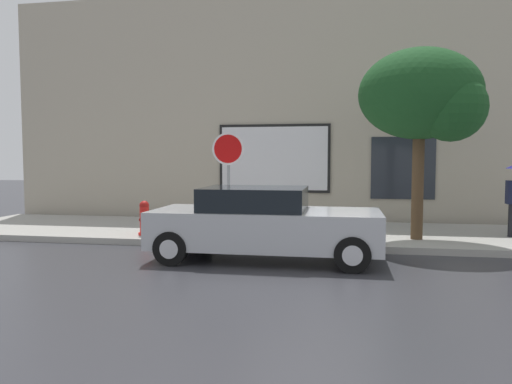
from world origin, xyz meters
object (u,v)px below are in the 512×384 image
object	(u,v)px
street_tree	(426,97)
stop_sign	(228,163)
parked_car	(264,224)
fire_hydrant	(144,218)

from	to	relation	value
street_tree	stop_sign	size ratio (longest dim) A/B	1.76
parked_car	fire_hydrant	size ratio (longest dim) A/B	5.34
parked_car	street_tree	xyz separation A→B (m)	(3.30, 2.02, 2.62)
street_tree	stop_sign	xyz separation A→B (m)	(-4.43, -0.25, -1.46)
parked_car	stop_sign	distance (m)	2.40
street_tree	stop_sign	world-z (taller)	street_tree
parked_car	stop_sign	bearing A→B (deg)	122.62
fire_hydrant	street_tree	world-z (taller)	street_tree
parked_car	fire_hydrant	xyz separation A→B (m)	(-3.14, 1.55, -0.15)
parked_car	stop_sign	size ratio (longest dim) A/B	1.81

